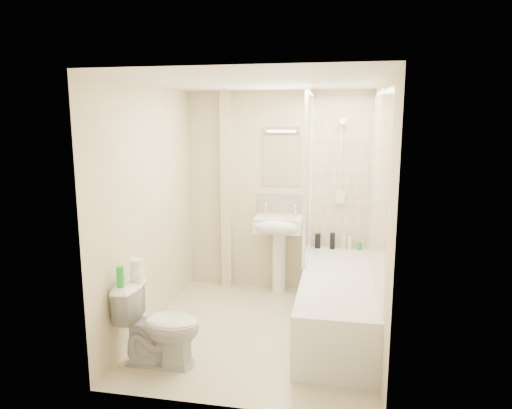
# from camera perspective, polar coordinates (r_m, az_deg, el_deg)

# --- Properties ---
(floor) EXTENTS (2.50, 2.50, 0.00)m
(floor) POSITION_cam_1_polar(r_m,az_deg,el_deg) (4.70, 0.40, -15.46)
(floor) COLOR beige
(floor) RESTS_ON ground
(wall_back) EXTENTS (2.20, 0.02, 2.40)m
(wall_back) POSITION_cam_1_polar(r_m,az_deg,el_deg) (5.53, 2.70, 1.56)
(wall_back) COLOR beige
(wall_back) RESTS_ON ground
(wall_left) EXTENTS (0.02, 2.50, 2.40)m
(wall_left) POSITION_cam_1_polar(r_m,az_deg,el_deg) (4.63, -13.11, -0.44)
(wall_left) COLOR beige
(wall_left) RESTS_ON ground
(wall_right) EXTENTS (0.02, 2.50, 2.40)m
(wall_right) POSITION_cam_1_polar(r_m,az_deg,el_deg) (4.26, 15.14, -1.46)
(wall_right) COLOR beige
(wall_right) RESTS_ON ground
(ceiling) EXTENTS (2.20, 2.50, 0.02)m
(ceiling) POSITION_cam_1_polar(r_m,az_deg,el_deg) (4.24, 0.44, 15.15)
(ceiling) COLOR white
(ceiling) RESTS_ON wall_back
(tile_back) EXTENTS (0.70, 0.01, 1.75)m
(tile_back) POSITION_cam_1_polar(r_m,az_deg,el_deg) (5.43, 10.57, 3.64)
(tile_back) COLOR beige
(tile_back) RESTS_ON wall_back
(tile_right) EXTENTS (0.01, 2.10, 1.75)m
(tile_right) POSITION_cam_1_polar(r_m,az_deg,el_deg) (4.42, 14.93, 1.93)
(tile_right) COLOR beige
(tile_right) RESTS_ON wall_right
(pipe_boxing) EXTENTS (0.12, 0.12, 2.40)m
(pipe_boxing) POSITION_cam_1_polar(r_m,az_deg,el_deg) (5.59, -3.70, 1.65)
(pipe_boxing) COLOR beige
(pipe_boxing) RESTS_ON ground
(splashback) EXTENTS (0.60, 0.02, 0.30)m
(splashback) POSITION_cam_1_polar(r_m,az_deg,el_deg) (5.54, 3.18, -0.21)
(splashback) COLOR beige
(splashback) RESTS_ON wall_back
(mirror) EXTENTS (0.46, 0.01, 0.60)m
(mirror) POSITION_cam_1_polar(r_m,az_deg,el_deg) (5.46, 3.23, 5.47)
(mirror) COLOR white
(mirror) RESTS_ON wall_back
(strip_light) EXTENTS (0.42, 0.07, 0.07)m
(strip_light) POSITION_cam_1_polar(r_m,az_deg,el_deg) (5.42, 3.24, 9.35)
(strip_light) COLOR silver
(strip_light) RESTS_ON wall_back
(bathtub) EXTENTS (0.70, 2.10, 0.55)m
(bathtub) POSITION_cam_1_polar(r_m,az_deg,el_deg) (4.70, 10.07, -11.74)
(bathtub) COLOR white
(bathtub) RESTS_ON ground
(shower_screen) EXTENTS (0.04, 0.92, 1.80)m
(shower_screen) POSITION_cam_1_polar(r_m,az_deg,el_deg) (5.01, 6.56, 3.47)
(shower_screen) COLOR white
(shower_screen) RESTS_ON bathtub
(shower_fixture) EXTENTS (0.10, 0.16, 0.99)m
(shower_fixture) POSITION_cam_1_polar(r_m,az_deg,el_deg) (5.38, 10.60, 4.86)
(shower_fixture) COLOR white
(shower_fixture) RESTS_ON wall_back
(pedestal_sink) EXTENTS (0.56, 0.50, 1.07)m
(pedestal_sink) POSITION_cam_1_polar(r_m,az_deg,el_deg) (5.38, 2.84, -3.54)
(pedestal_sink) COLOR white
(pedestal_sink) RESTS_ON ground
(bottle_black_a) EXTENTS (0.07, 0.07, 0.18)m
(bottle_black_a) POSITION_cam_1_polar(r_m,az_deg,el_deg) (5.51, 7.72, -4.53)
(bottle_black_a) COLOR black
(bottle_black_a) RESTS_ON bathtub
(bottle_black_b) EXTENTS (0.06, 0.06, 0.19)m
(bottle_black_b) POSITION_cam_1_polar(r_m,az_deg,el_deg) (5.50, 9.53, -4.50)
(bottle_black_b) COLOR black
(bottle_black_b) RESTS_ON bathtub
(bottle_blue) EXTENTS (0.05, 0.05, 0.15)m
(bottle_blue) POSITION_cam_1_polar(r_m,az_deg,el_deg) (5.51, 9.58, -4.75)
(bottle_blue) COLOR #12144F
(bottle_blue) RESTS_ON bathtub
(bottle_cream) EXTENTS (0.05, 0.05, 0.19)m
(bottle_cream) POSITION_cam_1_polar(r_m,az_deg,el_deg) (5.50, 10.94, -4.54)
(bottle_cream) COLOR beige
(bottle_cream) RESTS_ON bathtub
(bottle_white_b) EXTENTS (0.05, 0.05, 0.16)m
(bottle_white_b) POSITION_cam_1_polar(r_m,az_deg,el_deg) (5.51, 11.63, -4.76)
(bottle_white_b) COLOR white
(bottle_white_b) RESTS_ON bathtub
(bottle_green) EXTENTS (0.06, 0.06, 0.09)m
(bottle_green) POSITION_cam_1_polar(r_m,az_deg,el_deg) (5.52, 12.76, -5.12)
(bottle_green) COLOR green
(bottle_green) RESTS_ON bathtub
(toilet) EXTENTS (0.40, 0.69, 0.70)m
(toilet) POSITION_cam_1_polar(r_m,az_deg,el_deg) (4.07, -11.94, -14.50)
(toilet) COLOR white
(toilet) RESTS_ON ground
(toilet_roll_lower) EXTENTS (0.12, 0.12, 0.09)m
(toilet_roll_lower) POSITION_cam_1_polar(r_m,az_deg,el_deg) (4.08, -14.65, -8.59)
(toilet_roll_lower) COLOR white
(toilet_roll_lower) RESTS_ON toilet
(toilet_roll_upper) EXTENTS (0.11, 0.11, 0.10)m
(toilet_roll_upper) POSITION_cam_1_polar(r_m,az_deg,el_deg) (4.06, -14.72, -7.30)
(toilet_roll_upper) COLOR white
(toilet_roll_upper) RESTS_ON toilet_roll_lower
(green_bottle) EXTENTS (0.06, 0.06, 0.18)m
(green_bottle) POSITION_cam_1_polar(r_m,az_deg,el_deg) (3.95, -16.60, -8.67)
(green_bottle) COLOR green
(green_bottle) RESTS_ON toilet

